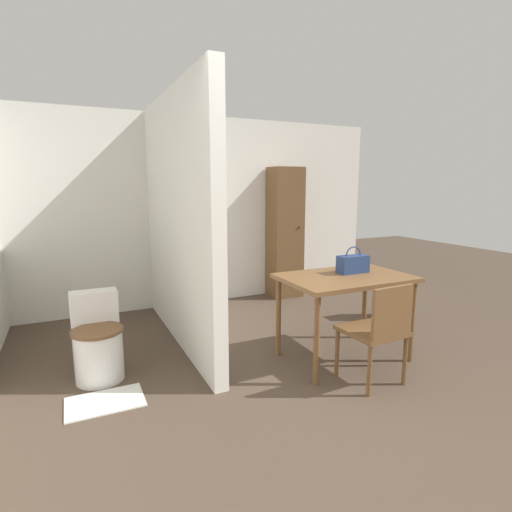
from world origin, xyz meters
TOP-DOWN VIEW (x-y plane):
  - ground_plane at (0.00, 0.00)m, footprint 16.00×16.00m
  - wall_back at (0.00, 3.71)m, footprint 5.46×0.12m
  - partition_wall at (-0.54, 2.42)m, footprint 0.12×2.45m
  - dining_table at (0.71, 1.32)m, footprint 1.15×0.76m
  - wooden_chair at (0.65, 0.80)m, footprint 0.46×0.46m
  - toilet at (-1.39, 1.90)m, footprint 0.41×0.56m
  - handbag at (0.85, 1.39)m, footprint 0.30×0.13m
  - wooden_cabinet at (1.28, 3.45)m, footprint 0.45×0.38m
  - bath_mat at (-1.39, 1.43)m, footprint 0.56×0.36m
  - space_heater at (1.91, 2.04)m, footprint 0.26×0.17m

SIDE VIEW (x-z plane):
  - ground_plane at x=0.00m, z-range 0.00..0.00m
  - bath_mat at x=-1.39m, z-range 0.00..0.01m
  - space_heater at x=1.91m, z-range 0.00..0.54m
  - toilet at x=-1.39m, z-range -0.05..0.65m
  - wooden_chair at x=0.65m, z-range 0.05..0.90m
  - dining_table at x=0.71m, z-range 0.31..1.10m
  - handbag at x=0.85m, z-range 0.76..1.01m
  - wooden_cabinet at x=1.28m, z-range 0.00..1.86m
  - wall_back at x=0.00m, z-range 0.00..2.50m
  - partition_wall at x=-0.54m, z-range 0.00..2.50m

